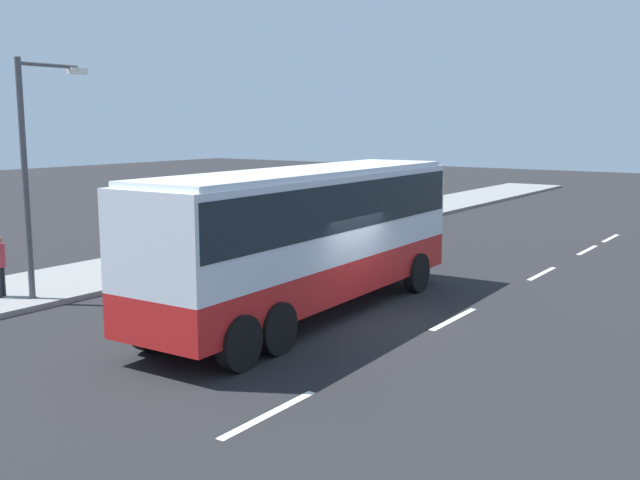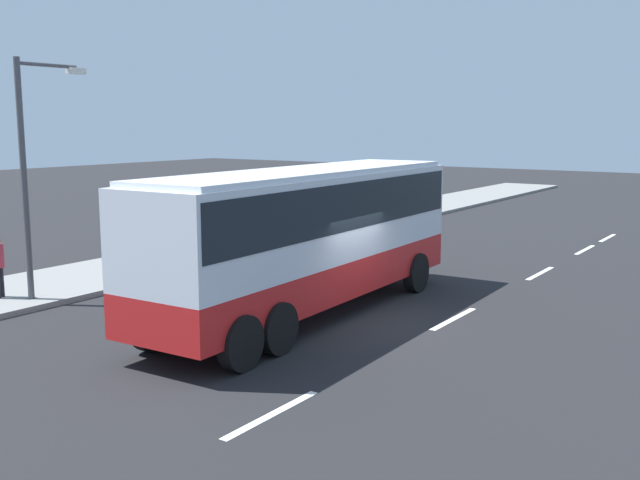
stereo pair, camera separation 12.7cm
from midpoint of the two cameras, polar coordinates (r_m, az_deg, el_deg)
name	(u,v)px [view 1 (the left image)]	position (r m, az deg, el deg)	size (l,w,h in m)	color
ground_plane	(356,320)	(17.71, 3.06, -6.23)	(120.00, 120.00, 0.00)	black
sidewalk_curb	(109,273)	(23.61, -15.99, -2.51)	(80.00, 4.00, 0.15)	gray
lane_centreline	(441,325)	(17.42, 9.65, -6.60)	(36.58, 0.16, 0.01)	white
coach_bus	(308,226)	(17.66, -0.71, 1.10)	(10.76, 2.95, 3.60)	red
pedestrian_at_crossing	(256,218)	(28.25, -4.88, 1.72)	(0.32, 0.32, 1.61)	#38334C
street_lamp	(33,159)	(20.24, -21.37, 5.93)	(2.08, 0.24, 6.17)	#47474C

